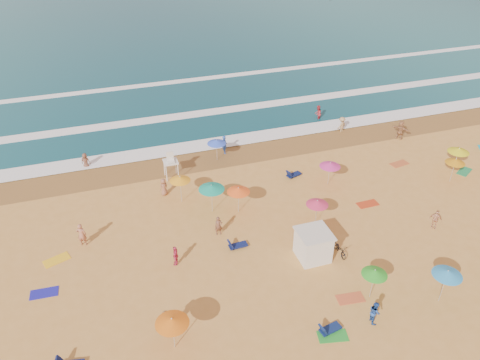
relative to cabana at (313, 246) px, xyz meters
name	(u,v)px	position (x,y,z in m)	size (l,w,h in m)	color
ground	(267,241)	(-2.33, 2.46, -1.00)	(220.00, 220.00, 0.00)	gold
wet_sand	(219,157)	(-2.33, 14.96, -0.99)	(220.00, 220.00, 0.00)	olive
surf_foam	(197,117)	(-2.33, 23.78, -0.90)	(200.00, 18.70, 0.05)	white
cabana	(313,246)	(0.00, 0.00, 0.00)	(2.00, 2.00, 2.00)	silver
cabana_roof	(314,233)	(0.00, 0.00, 1.06)	(2.20, 2.20, 0.12)	silver
bicycle	(340,249)	(1.90, -0.30, -0.56)	(0.58, 1.67, 0.88)	black
lifeguard_stand	(171,167)	(-7.16, 12.91, 0.05)	(1.20, 1.20, 2.10)	white
beach_umbrellas	(284,221)	(-1.44, 1.74, 1.11)	(56.81, 29.57, 0.81)	orange
loungers	(354,263)	(2.34, -1.58, -0.83)	(40.70, 19.30, 0.34)	#0F184C
towels	(323,259)	(0.63, -0.43, -0.98)	(43.12, 22.47, 0.03)	red
beachgoers	(255,199)	(-1.76, 6.61, -0.20)	(37.08, 27.25, 2.15)	#9C6248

